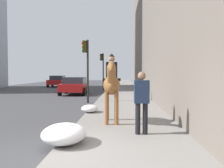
% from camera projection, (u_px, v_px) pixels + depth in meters
% --- Properties ---
extents(sidewalk_slab, '(120.00, 3.34, 0.12)m').
position_uv_depth(sidewalk_slab, '(130.00, 158.00, 5.42)').
color(sidewalk_slab, gray).
rests_on(sidewalk_slab, ground).
extents(mounted_horse_near, '(2.15, 0.61, 2.32)m').
position_uv_depth(mounted_horse_near, '(112.00, 84.00, 8.95)').
color(mounted_horse_near, brown).
rests_on(mounted_horse_near, sidewalk_slab).
extents(pedestrian_greeting, '(0.28, 0.41, 1.70)m').
position_uv_depth(pedestrian_greeting, '(142.00, 98.00, 7.25)').
color(pedestrian_greeting, black).
rests_on(pedestrian_greeting, sidewalk_slab).
extents(car_near_lane, '(3.82, 2.10, 1.44)m').
position_uv_depth(car_near_lane, '(74.00, 85.00, 22.03)').
color(car_near_lane, maroon).
rests_on(car_near_lane, ground).
extents(car_mid_lane, '(4.23, 2.18, 1.44)m').
position_uv_depth(car_mid_lane, '(57.00, 81.00, 34.46)').
color(car_mid_lane, maroon).
rests_on(car_mid_lane, ground).
extents(traffic_light_near_curb, '(0.20, 0.44, 3.74)m').
position_uv_depth(traffic_light_near_curb, '(86.00, 61.00, 15.86)').
color(traffic_light_near_curb, black).
rests_on(traffic_light_near_curb, ground).
extents(traffic_light_far_curb, '(0.20, 0.44, 3.82)m').
position_uv_depth(traffic_light_far_curb, '(102.00, 65.00, 27.88)').
color(traffic_light_far_curb, black).
rests_on(traffic_light_far_curb, ground).
extents(snow_pile_near, '(1.36, 1.04, 0.47)m').
position_uv_depth(snow_pile_near, '(64.00, 134.00, 6.32)').
color(snow_pile_near, white).
rests_on(snow_pile_near, sidewalk_slab).
extents(snow_pile_far, '(0.92, 0.71, 0.32)m').
position_uv_depth(snow_pile_far, '(90.00, 108.00, 11.37)').
color(snow_pile_far, white).
rests_on(snow_pile_far, sidewalk_slab).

